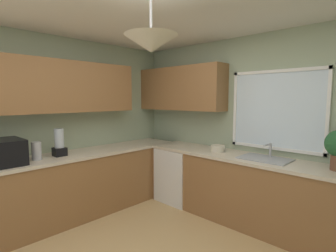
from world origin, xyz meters
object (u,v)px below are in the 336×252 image
Objects in this scene: microwave at (5,152)px; bowl at (218,148)px; blender_appliance at (59,144)px; kettle at (37,151)px; dishwasher at (180,174)px; sink_assembly at (265,158)px.

microwave is 2.68m from bowl.
bowl is at bearing 51.33° from blender_appliance.
blender_appliance reaches higher than kettle.
microwave is 2.46× the size of bowl.
sink_assembly is (1.37, 0.04, 0.48)m from dishwasher.
kettle reaches higher than sink_assembly.
bowl is (0.69, 0.03, 0.51)m from dishwasher.
microwave is 0.63m from blender_appliance.
dishwasher is 3.78× the size of kettle.
bowl is 2.16m from blender_appliance.
microwave is at bearing -131.23° from sink_assembly.
microwave is at bearing -120.21° from bowl.
blender_appliance is (-0.66, -1.65, 0.63)m from dishwasher.
kettle is 0.62× the size of blender_appliance.
blender_appliance is (-1.35, -1.68, 0.12)m from bowl.
kettle is at bearing -135.43° from sink_assembly.
bowl is (1.33, 1.98, -0.07)m from kettle.
microwave reaches higher than dishwasher.
kettle is 0.30m from blender_appliance.
dishwasher is at bearing -177.50° from bowl.
microwave is at bearing -90.00° from blender_appliance.
microwave is 1.33× the size of blender_appliance.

